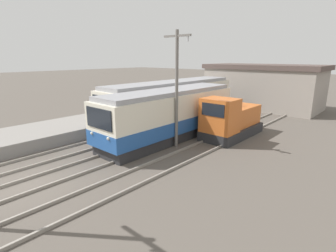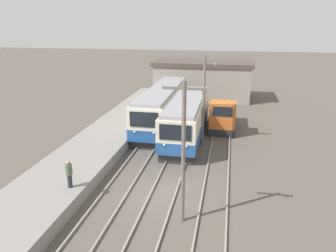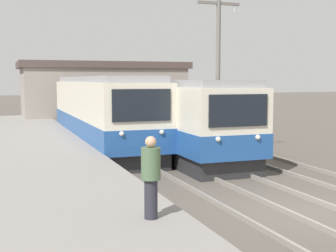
{
  "view_description": "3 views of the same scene",
  "coord_description": "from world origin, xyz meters",
  "px_view_note": "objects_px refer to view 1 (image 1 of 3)",
  "views": [
    {
      "loc": [
        12.06,
        -3.61,
        5.66
      ],
      "look_at": [
        1.21,
        8.54,
        1.36
      ],
      "focal_mm": 28.0,
      "sensor_mm": 36.0,
      "label": 1
    },
    {
      "loc": [
        3.71,
        -16.79,
        9.73
      ],
      "look_at": [
        -0.91,
        7.24,
        1.89
      ],
      "focal_mm": 35.0,
      "sensor_mm": 36.0,
      "label": 2
    },
    {
      "loc": [
        -7.55,
        -10.11,
        3.53
      ],
      "look_at": [
        -0.81,
        8.42,
        1.56
      ],
      "focal_mm": 50.0,
      "sensor_mm": 36.0,
      "label": 3
    }
  ],
  "objects_px": {
    "commuter_train_center": "(170,116)",
    "catenary_mast_mid": "(177,86)",
    "commuter_train_left": "(173,104)",
    "shunting_locomotive": "(231,121)"
  },
  "relations": [
    {
      "from": "commuter_train_center",
      "to": "catenary_mast_mid",
      "type": "xyz_separation_m",
      "value": [
        1.51,
        -1.13,
        2.29
      ]
    },
    {
      "from": "commuter_train_left",
      "to": "shunting_locomotive",
      "type": "bearing_deg",
      "value": -2.93
    },
    {
      "from": "commuter_train_left",
      "to": "shunting_locomotive",
      "type": "height_order",
      "value": "commuter_train_left"
    },
    {
      "from": "commuter_train_left",
      "to": "shunting_locomotive",
      "type": "distance_m",
      "value": 5.83
    },
    {
      "from": "commuter_train_center",
      "to": "catenary_mast_mid",
      "type": "relative_size",
      "value": 1.63
    },
    {
      "from": "commuter_train_left",
      "to": "catenary_mast_mid",
      "type": "height_order",
      "value": "catenary_mast_mid"
    },
    {
      "from": "shunting_locomotive",
      "to": "catenary_mast_mid",
      "type": "xyz_separation_m",
      "value": [
        -1.49,
        -4.31,
        2.72
      ]
    },
    {
      "from": "commuter_train_center",
      "to": "catenary_mast_mid",
      "type": "distance_m",
      "value": 2.97
    },
    {
      "from": "shunting_locomotive",
      "to": "commuter_train_center",
      "type": "bearing_deg",
      "value": -133.37
    },
    {
      "from": "commuter_train_center",
      "to": "commuter_train_left",
      "type": "bearing_deg",
      "value": 128.88
    }
  ]
}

